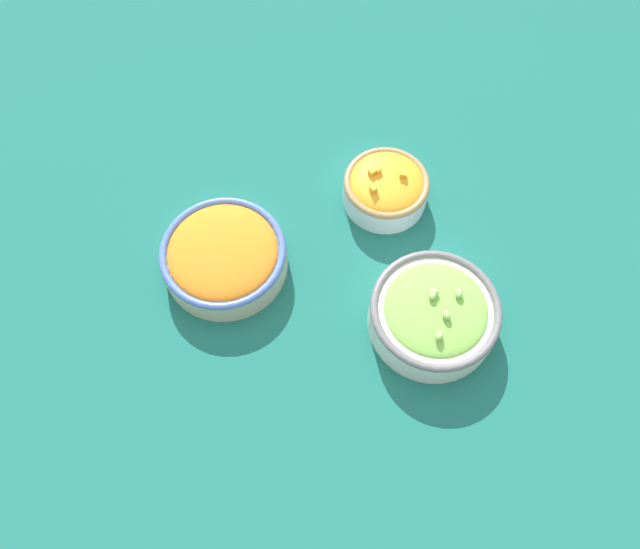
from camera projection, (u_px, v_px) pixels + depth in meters
ground_plane at (320, 283)px, 0.96m from camera, size 3.00×3.00×0.00m
bowl_squash at (386, 187)px, 1.00m from camera, size 0.14×0.14×0.07m
bowl_carrots at (224, 256)px, 0.94m from camera, size 0.19×0.19×0.06m
bowl_lettuce at (434, 314)px, 0.90m from camera, size 0.19×0.19×0.07m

